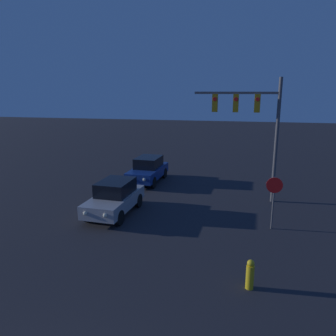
{
  "coord_description": "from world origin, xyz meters",
  "views": [
    {
      "loc": [
        3.31,
        -2.93,
        5.76
      ],
      "look_at": [
        0.0,
        12.6,
        1.96
      ],
      "focal_mm": 35.0,
      "sensor_mm": 36.0,
      "label": 1
    }
  ],
  "objects_px": {
    "car_near": "(115,197)",
    "stop_sign": "(274,194)",
    "car_far": "(148,169)",
    "traffic_signal_mast": "(253,118)",
    "fire_hydrant": "(250,274)"
  },
  "relations": [
    {
      "from": "car_near",
      "to": "fire_hydrant",
      "type": "relative_size",
      "value": 4.3
    },
    {
      "from": "car_near",
      "to": "car_far",
      "type": "relative_size",
      "value": 1.0
    },
    {
      "from": "car_far",
      "to": "fire_hydrant",
      "type": "height_order",
      "value": "car_far"
    },
    {
      "from": "car_near",
      "to": "car_far",
      "type": "height_order",
      "value": "same"
    },
    {
      "from": "car_far",
      "to": "traffic_signal_mast",
      "type": "distance_m",
      "value": 7.52
    },
    {
      "from": "car_near",
      "to": "fire_hydrant",
      "type": "bearing_deg",
      "value": 144.43
    },
    {
      "from": "stop_sign",
      "to": "fire_hydrant",
      "type": "xyz_separation_m",
      "value": [
        -1.03,
        -4.61,
        -1.11
      ]
    },
    {
      "from": "car_near",
      "to": "car_far",
      "type": "bearing_deg",
      "value": -87.33
    },
    {
      "from": "car_near",
      "to": "stop_sign",
      "type": "relative_size",
      "value": 1.76
    },
    {
      "from": "traffic_signal_mast",
      "to": "stop_sign",
      "type": "height_order",
      "value": "traffic_signal_mast"
    },
    {
      "from": "car_far",
      "to": "fire_hydrant",
      "type": "bearing_deg",
      "value": 123.41
    },
    {
      "from": "car_far",
      "to": "stop_sign",
      "type": "distance_m",
      "value": 9.3
    },
    {
      "from": "traffic_signal_mast",
      "to": "car_near",
      "type": "bearing_deg",
      "value": -151.77
    },
    {
      "from": "car_near",
      "to": "stop_sign",
      "type": "distance_m",
      "value": 7.18
    },
    {
      "from": "traffic_signal_mast",
      "to": "fire_hydrant",
      "type": "distance_m",
      "value": 9.15
    }
  ]
}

